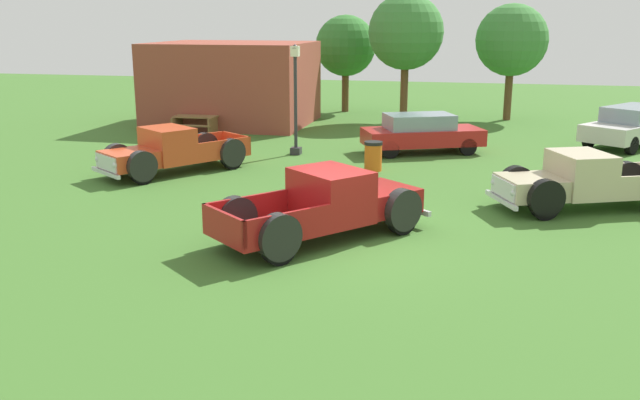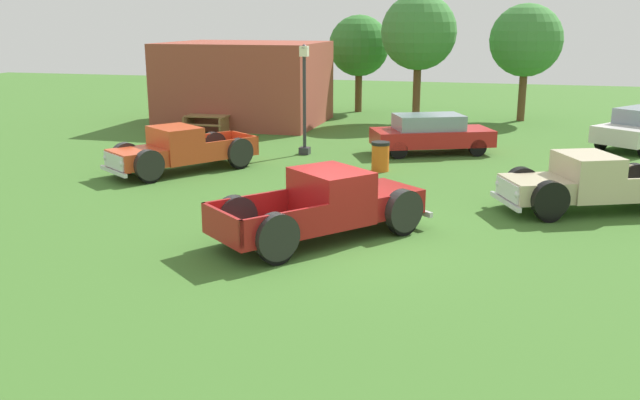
{
  "view_description": "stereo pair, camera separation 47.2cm",
  "coord_description": "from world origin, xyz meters",
  "px_view_note": "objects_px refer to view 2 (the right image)",
  "views": [
    {
      "loc": [
        2.69,
        -14.29,
        4.82
      ],
      "look_at": [
        -0.63,
        0.22,
        0.9
      ],
      "focal_mm": 39.15,
      "sensor_mm": 36.0,
      "label": 1
    },
    {
      "loc": [
        3.14,
        -14.18,
        4.82
      ],
      "look_at": [
        -0.63,
        0.22,
        0.9
      ],
      "focal_mm": 39.15,
      "sensor_mm": 36.0,
      "label": 2
    }
  ],
  "objects_px": {
    "pickup_truck_behind_left": "(174,151)",
    "trash_can": "(380,156)",
    "pickup_truck_behind_right": "(583,184)",
    "picnic_table": "(207,122)",
    "lamp_post_near": "(304,97)",
    "oak_tree_center": "(359,46)",
    "oak_tree_west": "(526,41)",
    "pickup_truck_foreground": "(333,205)",
    "sedan_distant_a": "(431,133)",
    "oak_tree_east": "(419,32)"
  },
  "relations": [
    {
      "from": "pickup_truck_foreground",
      "to": "pickup_truck_behind_right",
      "type": "xyz_separation_m",
      "value": [
        5.65,
        3.67,
        -0.03
      ]
    },
    {
      "from": "pickup_truck_behind_left",
      "to": "oak_tree_center",
      "type": "bearing_deg",
      "value": 80.59
    },
    {
      "from": "picnic_table",
      "to": "oak_tree_center",
      "type": "bearing_deg",
      "value": 61.07
    },
    {
      "from": "oak_tree_east",
      "to": "oak_tree_west",
      "type": "height_order",
      "value": "oak_tree_east"
    },
    {
      "from": "lamp_post_near",
      "to": "oak_tree_west",
      "type": "bearing_deg",
      "value": 54.28
    },
    {
      "from": "lamp_post_near",
      "to": "trash_can",
      "type": "relative_size",
      "value": 4.11
    },
    {
      "from": "pickup_truck_behind_left",
      "to": "oak_tree_center",
      "type": "height_order",
      "value": "oak_tree_center"
    },
    {
      "from": "pickup_truck_foreground",
      "to": "oak_tree_east",
      "type": "height_order",
      "value": "oak_tree_east"
    },
    {
      "from": "picnic_table",
      "to": "oak_tree_center",
      "type": "xyz_separation_m",
      "value": [
        4.77,
        8.63,
        2.87
      ]
    },
    {
      "from": "picnic_table",
      "to": "oak_tree_west",
      "type": "relative_size",
      "value": 0.34
    },
    {
      "from": "trash_can",
      "to": "sedan_distant_a",
      "type": "bearing_deg",
      "value": 69.77
    },
    {
      "from": "oak_tree_east",
      "to": "oak_tree_west",
      "type": "distance_m",
      "value": 5.07
    },
    {
      "from": "pickup_truck_behind_right",
      "to": "picnic_table",
      "type": "bearing_deg",
      "value": 147.85
    },
    {
      "from": "lamp_post_near",
      "to": "oak_tree_center",
      "type": "bearing_deg",
      "value": 92.35
    },
    {
      "from": "oak_tree_center",
      "to": "picnic_table",
      "type": "bearing_deg",
      "value": -118.93
    },
    {
      "from": "trash_can",
      "to": "oak_tree_center",
      "type": "bearing_deg",
      "value": 104.4
    },
    {
      "from": "pickup_truck_behind_right",
      "to": "trash_can",
      "type": "distance_m",
      "value": 6.75
    },
    {
      "from": "sedan_distant_a",
      "to": "oak_tree_east",
      "type": "height_order",
      "value": "oak_tree_east"
    },
    {
      "from": "pickup_truck_foreground",
      "to": "trash_can",
      "type": "bearing_deg",
      "value": 91.3
    },
    {
      "from": "oak_tree_west",
      "to": "oak_tree_center",
      "type": "distance_m",
      "value": 8.3
    },
    {
      "from": "sedan_distant_a",
      "to": "picnic_table",
      "type": "relative_size",
      "value": 2.48
    },
    {
      "from": "oak_tree_center",
      "to": "pickup_truck_foreground",
      "type": "bearing_deg",
      "value": -79.88
    },
    {
      "from": "picnic_table",
      "to": "trash_can",
      "type": "height_order",
      "value": "trash_can"
    },
    {
      "from": "pickup_truck_foreground",
      "to": "oak_tree_center",
      "type": "height_order",
      "value": "oak_tree_center"
    },
    {
      "from": "oak_tree_west",
      "to": "picnic_table",
      "type": "bearing_deg",
      "value": -150.54
    },
    {
      "from": "pickup_truck_foreground",
      "to": "oak_tree_east",
      "type": "relative_size",
      "value": 0.85
    },
    {
      "from": "trash_can",
      "to": "picnic_table",
      "type": "bearing_deg",
      "value": 146.72
    },
    {
      "from": "trash_can",
      "to": "oak_tree_west",
      "type": "bearing_deg",
      "value": 70.43
    },
    {
      "from": "pickup_truck_behind_left",
      "to": "trash_can",
      "type": "distance_m",
      "value": 6.57
    },
    {
      "from": "pickup_truck_behind_right",
      "to": "lamp_post_near",
      "type": "bearing_deg",
      "value": 148.21
    },
    {
      "from": "sedan_distant_a",
      "to": "trash_can",
      "type": "xyz_separation_m",
      "value": [
        -1.25,
        -3.4,
        -0.27
      ]
    },
    {
      "from": "sedan_distant_a",
      "to": "picnic_table",
      "type": "bearing_deg",
      "value": 167.65
    },
    {
      "from": "pickup_truck_foreground",
      "to": "oak_tree_west",
      "type": "xyz_separation_m",
      "value": [
        4.4,
        19.93,
        3.01
      ]
    },
    {
      "from": "pickup_truck_foreground",
      "to": "oak_tree_center",
      "type": "relative_size",
      "value": 1.01
    },
    {
      "from": "picnic_table",
      "to": "sedan_distant_a",
      "type": "bearing_deg",
      "value": -12.35
    },
    {
      "from": "pickup_truck_foreground",
      "to": "lamp_post_near",
      "type": "distance_m",
      "value": 9.88
    },
    {
      "from": "pickup_truck_behind_right",
      "to": "oak_tree_east",
      "type": "relative_size",
      "value": 0.86
    },
    {
      "from": "pickup_truck_foreground",
      "to": "oak_tree_west",
      "type": "height_order",
      "value": "oak_tree_west"
    },
    {
      "from": "sedan_distant_a",
      "to": "picnic_table",
      "type": "distance_m",
      "value": 9.88
    },
    {
      "from": "pickup_truck_behind_right",
      "to": "oak_tree_east",
      "type": "distance_m",
      "value": 16.33
    },
    {
      "from": "sedan_distant_a",
      "to": "oak_tree_east",
      "type": "relative_size",
      "value": 0.78
    },
    {
      "from": "pickup_truck_behind_right",
      "to": "lamp_post_near",
      "type": "relative_size",
      "value": 1.3
    },
    {
      "from": "picnic_table",
      "to": "oak_tree_east",
      "type": "distance_m",
      "value": 10.65
    },
    {
      "from": "pickup_truck_behind_right",
      "to": "pickup_truck_foreground",
      "type": "bearing_deg",
      "value": -146.97
    },
    {
      "from": "pickup_truck_foreground",
      "to": "lamp_post_near",
      "type": "bearing_deg",
      "value": 109.67
    },
    {
      "from": "trash_can",
      "to": "pickup_truck_foreground",
      "type": "bearing_deg",
      "value": -88.7
    },
    {
      "from": "pickup_truck_foreground",
      "to": "pickup_truck_behind_right",
      "type": "bearing_deg",
      "value": 33.03
    },
    {
      "from": "pickup_truck_behind_left",
      "to": "oak_tree_east",
      "type": "bearing_deg",
      "value": 65.55
    },
    {
      "from": "pickup_truck_behind_right",
      "to": "sedan_distant_a",
      "type": "relative_size",
      "value": 1.11
    },
    {
      "from": "oak_tree_east",
      "to": "pickup_truck_behind_right",
      "type": "bearing_deg",
      "value": -67.62
    }
  ]
}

